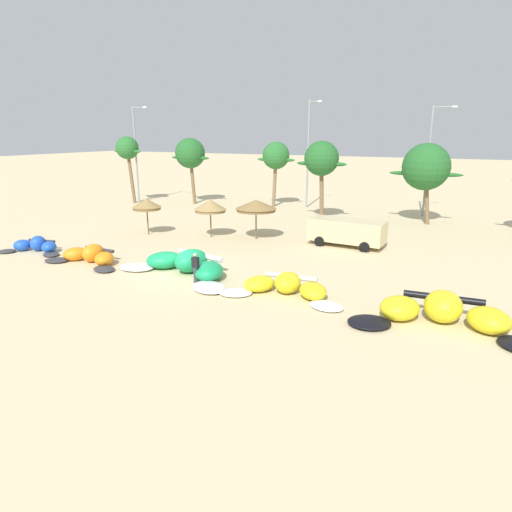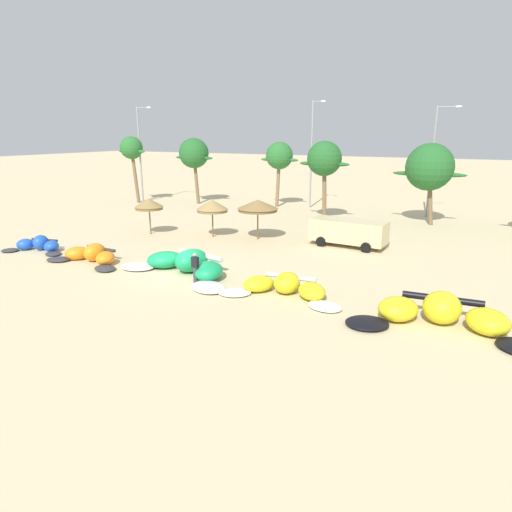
% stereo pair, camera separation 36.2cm
% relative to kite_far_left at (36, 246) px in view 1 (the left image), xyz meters
% --- Properties ---
extents(ground_plane, '(260.00, 260.00, 0.00)m').
position_rel_kite_far_left_xyz_m(ground_plane, '(11.27, 0.26, -0.39)').
color(ground_plane, beige).
extents(kite_far_left, '(4.64, 2.65, 1.02)m').
position_rel_kite_far_left_xyz_m(kite_far_left, '(0.00, 0.00, 0.00)').
color(kite_far_left, '#333338').
rests_on(kite_far_left, ground).
extents(kite_left, '(5.70, 2.66, 1.10)m').
position_rel_kite_far_left_xyz_m(kite_left, '(5.22, -0.33, 0.03)').
color(kite_left, '#333338').
rests_on(kite_left, ground).
extents(kite_left_of_center, '(8.05, 4.54, 1.30)m').
position_rel_kite_far_left_xyz_m(kite_left_of_center, '(11.69, 0.48, 0.11)').
color(kite_left_of_center, white).
rests_on(kite_left_of_center, ground).
extents(kite_center, '(6.46, 3.17, 1.02)m').
position_rel_kite_far_left_xyz_m(kite_center, '(17.99, -0.16, 0.00)').
color(kite_center, white).
rests_on(kite_center, ground).
extents(kite_right_of_center, '(7.72, 3.78, 1.33)m').
position_rel_kite_far_left_xyz_m(kite_right_of_center, '(25.12, -0.60, 0.12)').
color(kite_right_of_center, black).
rests_on(kite_right_of_center, ground).
extents(beach_umbrella_near_van, '(2.21, 2.21, 2.79)m').
position_rel_kite_far_left_xyz_m(beach_umbrella_near_van, '(3.33, 7.42, 1.97)').
color(beach_umbrella_near_van, brown).
rests_on(beach_umbrella_near_van, ground).
extents(beach_umbrella_middle, '(2.40, 2.40, 2.84)m').
position_rel_kite_far_left_xyz_m(beach_umbrella_middle, '(8.19, 8.80, 1.99)').
color(beach_umbrella_middle, brown).
rests_on(beach_umbrella_middle, ground).
extents(beach_umbrella_near_palms, '(3.01, 3.01, 2.94)m').
position_rel_kite_far_left_xyz_m(beach_umbrella_near_palms, '(11.56, 9.69, 2.13)').
color(beach_umbrella_near_palms, brown).
rests_on(beach_umbrella_near_palms, ground).
extents(parked_van, '(5.27, 2.49, 1.84)m').
position_rel_kite_far_left_xyz_m(parked_van, '(18.01, 10.61, 0.70)').
color(parked_van, beige).
rests_on(parked_van, ground).
extents(person_near_kites, '(0.36, 0.24, 1.62)m').
position_rel_kite_far_left_xyz_m(person_near_kites, '(13.10, -0.63, 0.43)').
color(person_near_kites, '#383842').
rests_on(person_near_kites, ground).
extents(palm_leftmost, '(3.71, 2.47, 7.27)m').
position_rel_kite_far_left_xyz_m(palm_leftmost, '(-8.98, 19.45, 5.49)').
color(palm_leftmost, brown).
rests_on(palm_leftmost, ground).
extents(palm_left, '(4.86, 3.24, 7.11)m').
position_rel_kite_far_left_xyz_m(palm_left, '(-2.43, 21.94, 5.03)').
color(palm_left, brown).
rests_on(palm_left, ground).
extents(palm_left_of_gap, '(4.23, 2.82, 6.76)m').
position_rel_kite_far_left_xyz_m(palm_left_of_gap, '(6.85, 24.02, 4.87)').
color(palm_left_of_gap, '#7F6647').
rests_on(palm_left_of_gap, ground).
extents(palm_center_left, '(4.48, 2.99, 6.99)m').
position_rel_kite_far_left_xyz_m(palm_center_left, '(13.62, 18.34, 5.02)').
color(palm_center_left, brown).
rests_on(palm_center_left, ground).
extents(palm_center_right, '(5.93, 3.95, 6.85)m').
position_rel_kite_far_left_xyz_m(palm_center_right, '(21.89, 21.19, 4.44)').
color(palm_center_right, brown).
rests_on(palm_center_right, ground).
extents(lamppost_west, '(2.00, 0.24, 10.38)m').
position_rel_kite_far_left_xyz_m(lamppost_west, '(-8.10, 19.94, 5.37)').
color(lamppost_west, gray).
rests_on(lamppost_west, ground).
extents(lamppost_west_center, '(1.43, 0.24, 10.77)m').
position_rel_kite_far_left_xyz_m(lamppost_west_center, '(10.09, 24.98, 5.50)').
color(lamppost_west_center, gray).
rests_on(lamppost_west_center, ground).
extents(lamppost_east_center, '(2.10, 0.24, 9.97)m').
position_rel_kite_far_left_xyz_m(lamppost_east_center, '(21.80, 25.05, 5.18)').
color(lamppost_east_center, gray).
rests_on(lamppost_east_center, ground).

